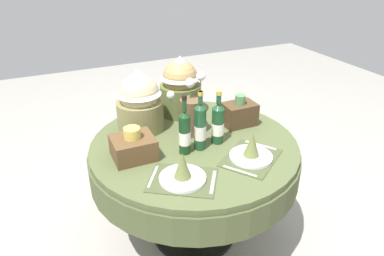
% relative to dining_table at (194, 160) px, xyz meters
% --- Properties ---
extents(ground, '(8.00, 8.00, 0.00)m').
position_rel_dining_table_xyz_m(ground, '(0.00, 0.00, -0.60)').
color(ground, '#9E998E').
extents(dining_table, '(1.28, 1.28, 0.73)m').
position_rel_dining_table_xyz_m(dining_table, '(0.00, 0.00, 0.00)').
color(dining_table, '#4C5633').
rests_on(dining_table, ground).
extents(place_setting_left, '(0.43, 0.40, 0.16)m').
position_rel_dining_table_xyz_m(place_setting_left, '(-0.22, -0.33, 0.18)').
color(place_setting_left, '#41492B').
rests_on(place_setting_left, dining_table).
extents(place_setting_right, '(0.43, 0.41, 0.16)m').
position_rel_dining_table_xyz_m(place_setting_right, '(0.21, -0.30, 0.18)').
color(place_setting_right, '#41492B').
rests_on(place_setting_right, dining_table).
extents(flower_vase, '(0.22, 0.18, 0.41)m').
position_rel_dining_table_xyz_m(flower_vase, '(0.03, 0.11, 0.27)').
color(flower_vase, brown).
rests_on(flower_vase, dining_table).
extents(wine_bottle_left, '(0.07, 0.07, 0.33)m').
position_rel_dining_table_xyz_m(wine_bottle_left, '(0.13, -0.06, 0.26)').
color(wine_bottle_left, '#194223').
rests_on(wine_bottle_left, dining_table).
extents(wine_bottle_centre, '(0.07, 0.07, 0.35)m').
position_rel_dining_table_xyz_m(wine_bottle_centre, '(-0.10, -0.09, 0.26)').
color(wine_bottle_centre, '#143819').
rests_on(wine_bottle_centre, dining_table).
extents(wine_bottle_right, '(0.07, 0.07, 0.36)m').
position_rel_dining_table_xyz_m(wine_bottle_right, '(0.00, -0.08, 0.27)').
color(wine_bottle_right, '#194223').
rests_on(wine_bottle_right, dining_table).
extents(gift_tub_back_left, '(0.29, 0.29, 0.40)m').
position_rel_dining_table_xyz_m(gift_tub_back_left, '(-0.24, 0.30, 0.34)').
color(gift_tub_back_left, olive).
rests_on(gift_tub_back_left, dining_table).
extents(gift_tub_back_centre, '(0.28, 0.28, 0.41)m').
position_rel_dining_table_xyz_m(gift_tub_back_centre, '(0.09, 0.42, 0.35)').
color(gift_tub_back_centre, '#566033').
rests_on(gift_tub_back_centre, dining_table).
extents(woven_basket_side_left, '(0.23, 0.20, 0.18)m').
position_rel_dining_table_xyz_m(woven_basket_side_left, '(-0.38, -0.02, 0.20)').
color(woven_basket_side_left, brown).
rests_on(woven_basket_side_left, dining_table).
extents(woven_basket_side_right, '(0.21, 0.15, 0.21)m').
position_rel_dining_table_xyz_m(woven_basket_side_right, '(0.37, 0.09, 0.21)').
color(woven_basket_side_right, '#47331E').
rests_on(woven_basket_side_right, dining_table).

